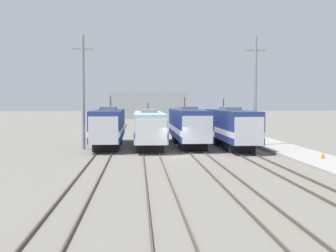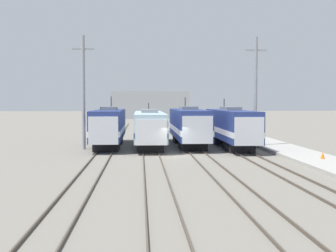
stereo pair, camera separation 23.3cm
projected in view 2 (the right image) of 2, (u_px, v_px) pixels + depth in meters
ground_plane at (175, 156)px, 41.65m from camera, size 400.00×400.00×0.00m
rail_pair_far_left at (103, 156)px, 41.26m from camera, size 1.51×120.00×0.15m
rail_pair_center_left at (151, 155)px, 41.52m from camera, size 1.51×120.00×0.15m
rail_pair_center_right at (199, 155)px, 41.77m from camera, size 1.51×120.00×0.15m
rail_pair_far_right at (247, 155)px, 42.02m from camera, size 1.51×120.00×0.15m
locomotive_far_left at (109, 126)px, 49.68m from camera, size 2.97×16.19×5.43m
locomotive_center_left at (149, 127)px, 49.92m from camera, size 3.13×17.87×4.71m
locomotive_center_right at (189, 126)px, 50.84m from camera, size 3.13×16.82×5.34m
locomotive_far_right at (231, 127)px, 49.11m from camera, size 2.91×17.43×5.16m
catenary_tower_left at (83, 91)px, 47.19m from camera, size 2.22×0.37×11.50m
catenary_tower_right at (255, 91)px, 48.22m from camera, size 2.22×0.37×11.50m
platform at (297, 153)px, 42.28m from camera, size 4.00×120.00×0.31m
traffic_cone at (323, 155)px, 36.99m from camera, size 0.36×0.36×0.53m
depot_building at (150, 105)px, 136.48m from camera, size 21.95×12.62×7.72m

